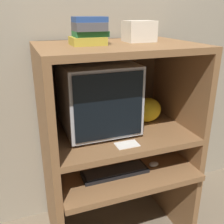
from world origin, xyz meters
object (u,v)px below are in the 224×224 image
object	(u,v)px
mouse	(154,164)
snack_bag	(147,110)
keyboard	(115,172)
book_stack	(89,32)
crt_monitor	(97,96)
storage_box	(139,31)

from	to	relation	value
mouse	snack_bag	world-z (taller)	snack_bag
keyboard	mouse	size ratio (longest dim) A/B	6.46
mouse	keyboard	bearing A→B (deg)	177.87
keyboard	book_stack	distance (m)	0.83
crt_monitor	keyboard	size ratio (longest dim) A/B	1.12
keyboard	snack_bag	xyz separation A→B (m)	(0.31, 0.22, 0.28)
book_stack	storage_box	world-z (taller)	book_stack
storage_box	book_stack	bearing A→B (deg)	-169.96
crt_monitor	snack_bag	size ratio (longest dim) A/B	2.26
snack_bag	storage_box	xyz separation A→B (m)	(-0.08, 0.01, 0.51)
crt_monitor	keyboard	bearing A→B (deg)	-80.14
snack_bag	keyboard	bearing A→B (deg)	-145.40
keyboard	storage_box	world-z (taller)	storage_box
snack_bag	book_stack	xyz separation A→B (m)	(-0.40, -0.05, 0.52)
storage_box	crt_monitor	bearing A→B (deg)	-177.98
crt_monitor	storage_box	world-z (taller)	storage_box
keyboard	mouse	xyz separation A→B (m)	(0.26, -0.01, 0.00)
keyboard	storage_box	size ratio (longest dim) A/B	2.33
crt_monitor	mouse	xyz separation A→B (m)	(0.30, -0.22, -0.42)
crt_monitor	keyboard	world-z (taller)	crt_monitor
snack_bag	book_stack	world-z (taller)	book_stack
keyboard	crt_monitor	bearing A→B (deg)	99.86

